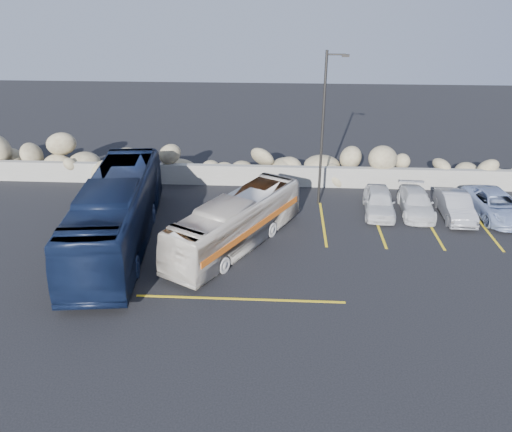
# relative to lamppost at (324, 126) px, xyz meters

# --- Properties ---
(ground) EXTENTS (90.00, 90.00, 0.00)m
(ground) POSITION_rel_lamppost_xyz_m (-2.56, -9.50, -4.30)
(ground) COLOR black
(ground) RESTS_ON ground
(seawall) EXTENTS (60.00, 0.40, 1.20)m
(seawall) POSITION_rel_lamppost_xyz_m (-2.56, 2.50, -3.70)
(seawall) COLOR gray
(seawall) RESTS_ON ground
(riprap_pile) EXTENTS (54.00, 2.80, 2.60)m
(riprap_pile) POSITION_rel_lamppost_xyz_m (-2.56, 3.70, -3.00)
(riprap_pile) COLOR #938260
(riprap_pile) RESTS_ON ground
(parking_lines) EXTENTS (18.16, 9.36, 0.01)m
(parking_lines) POSITION_rel_lamppost_xyz_m (2.09, -3.93, -4.29)
(parking_lines) COLOR yellow
(parking_lines) RESTS_ON ground
(lamppost) EXTENTS (1.14, 0.18, 8.00)m
(lamppost) POSITION_rel_lamppost_xyz_m (0.00, 0.00, 0.00)
(lamppost) COLOR #292724
(lamppost) RESTS_ON ground
(vintage_bus) EXTENTS (5.84, 8.32, 2.35)m
(vintage_bus) POSITION_rel_lamppost_xyz_m (-4.06, -5.07, -3.12)
(vintage_bus) COLOR silver
(vintage_bus) RESTS_ON ground
(tour_coach) EXTENTS (3.90, 11.50, 3.14)m
(tour_coach) POSITION_rel_lamppost_xyz_m (-9.44, -5.17, -2.73)
(tour_coach) COLOR #0F1A35
(tour_coach) RESTS_ON ground
(car_a) EXTENTS (1.80, 3.83, 1.27)m
(car_a) POSITION_rel_lamppost_xyz_m (2.99, -1.07, -3.66)
(car_a) COLOR silver
(car_a) RESTS_ON ground
(car_b) EXTENTS (1.41, 3.81, 1.24)m
(car_b) POSITION_rel_lamppost_xyz_m (6.77, -1.39, -3.67)
(car_b) COLOR #A3A2A7
(car_b) RESTS_ON ground
(car_c) EXTENTS (1.83, 3.97, 1.13)m
(car_c) POSITION_rel_lamppost_xyz_m (4.93, -0.94, -3.73)
(car_c) COLOR silver
(car_c) RESTS_ON ground
(car_d) EXTENTS (2.52, 4.73, 1.26)m
(car_d) POSITION_rel_lamppost_xyz_m (8.88, -1.16, -3.66)
(car_d) COLOR #8CA0C7
(car_d) RESTS_ON ground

